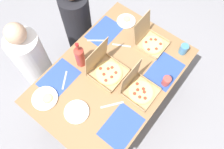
% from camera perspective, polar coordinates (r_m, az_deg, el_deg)
% --- Properties ---
extents(ground_plane, '(6.00, 6.00, 0.00)m').
position_cam_1_polar(ground_plane, '(2.79, -0.00, -6.64)').
color(ground_plane, gray).
extents(dining_table, '(1.51, 1.04, 0.73)m').
position_cam_1_polar(dining_table, '(2.20, -0.00, -1.12)').
color(dining_table, '#3F3328').
rests_on(dining_table, ground_plane).
extents(placemat_near_left, '(0.36, 0.26, 0.00)m').
position_cam_1_polar(placemat_near_left, '(1.95, 2.38, -13.16)').
color(placemat_near_left, '#2D4C9E').
rests_on(placemat_near_left, dining_table).
extents(placemat_near_right, '(0.36, 0.26, 0.00)m').
position_cam_1_polar(placemat_near_right, '(2.19, 13.20, 0.91)').
color(placemat_near_right, '#2D4C9E').
rests_on(placemat_near_right, dining_table).
extents(placemat_far_left, '(0.36, 0.26, 0.00)m').
position_cam_1_polar(placemat_far_left, '(2.16, -13.40, -0.91)').
color(placemat_far_left, '#2D4C9E').
rests_on(placemat_far_left, dining_table).
extents(placemat_far_right, '(0.36, 0.26, 0.00)m').
position_cam_1_polar(placemat_far_right, '(2.38, -1.93, 10.78)').
color(placemat_far_right, '#2D4C9E').
rests_on(placemat_far_right, dining_table).
extents(pizza_box_center, '(0.30, 0.30, 0.33)m').
position_cam_1_polar(pizza_box_center, '(2.09, -1.56, 1.35)').
color(pizza_box_center, tan).
rests_on(pizza_box_center, dining_table).
extents(pizza_box_corner_left, '(0.27, 0.27, 0.31)m').
position_cam_1_polar(pizza_box_corner_left, '(2.02, 6.79, -3.60)').
color(pizza_box_corner_left, tan).
rests_on(pizza_box_corner_left, dining_table).
extents(pizza_box_edge_far, '(0.26, 0.30, 0.29)m').
position_cam_1_polar(pizza_box_edge_far, '(2.29, 9.77, 8.41)').
color(pizza_box_edge_far, tan).
rests_on(pizza_box_edge_far, dining_table).
extents(plate_near_left, '(0.22, 0.22, 0.02)m').
position_cam_1_polar(plate_near_left, '(2.00, -9.00, -9.38)').
color(plate_near_left, white).
rests_on(plate_near_left, dining_table).
extents(plate_far_left, '(0.20, 0.20, 0.03)m').
position_cam_1_polar(plate_far_left, '(2.46, 3.64, 13.47)').
color(plate_far_left, white).
rests_on(plate_far_left, dining_table).
extents(plate_far_right, '(0.23, 0.23, 0.03)m').
position_cam_1_polar(plate_far_right, '(2.10, -16.66, -5.85)').
color(plate_far_right, white).
rests_on(plate_far_right, dining_table).
extents(soda_bottle, '(0.09, 0.09, 0.32)m').
position_cam_1_polar(soda_bottle, '(2.08, -8.24, 4.72)').
color(soda_bottle, '#B2382D').
rests_on(soda_bottle, dining_table).
extents(cup_red, '(0.08, 0.08, 0.11)m').
position_cam_1_polar(cup_red, '(2.30, 17.78, 6.19)').
color(cup_red, teal).
rests_on(cup_red, dining_table).
extents(cup_clear_right, '(0.08, 0.08, 0.10)m').
position_cam_1_polar(cup_clear_right, '(2.09, 13.66, -1.62)').
color(cup_clear_right, '#BF4742').
rests_on(cup_clear_right, dining_table).
extents(cup_dark, '(0.08, 0.08, 0.10)m').
position_cam_1_polar(cup_dark, '(2.37, 7.10, 11.69)').
color(cup_dark, teal).
rests_on(cup_dark, dining_table).
extents(fork_by_near_right, '(0.13, 0.16, 0.00)m').
position_cam_1_polar(fork_by_near_right, '(2.32, -3.96, 8.63)').
color(fork_by_near_right, '#B7B7BC').
rests_on(fork_by_near_right, dining_table).
extents(fork_by_near_left, '(0.17, 0.11, 0.00)m').
position_cam_1_polar(fork_by_near_left, '(2.13, -11.98, -1.42)').
color(fork_by_near_left, '#B7B7BC').
rests_on(fork_by_near_left, dining_table).
extents(knife_by_far_left, '(0.18, 0.14, 0.00)m').
position_cam_1_polar(knife_by_far_left, '(2.00, 0.03, -7.74)').
color(knife_by_far_left, '#B7B7BC').
rests_on(knife_by_far_left, dining_table).
extents(fork_by_far_right, '(0.11, 0.17, 0.00)m').
position_cam_1_polar(fork_by_far_right, '(2.28, 2.46, 7.42)').
color(fork_by_far_right, '#B7B7BC').
rests_on(fork_by_far_right, dining_table).
extents(diner_left_seat, '(0.32, 0.32, 1.18)m').
position_cam_1_polar(diner_left_seat, '(2.53, -18.96, 2.36)').
color(diner_left_seat, white).
rests_on(diner_left_seat, ground_plane).
extents(diner_right_seat, '(0.32, 0.32, 1.15)m').
position_cam_1_polar(diner_right_seat, '(2.73, -8.63, 12.19)').
color(diner_right_seat, black).
rests_on(diner_right_seat, ground_plane).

